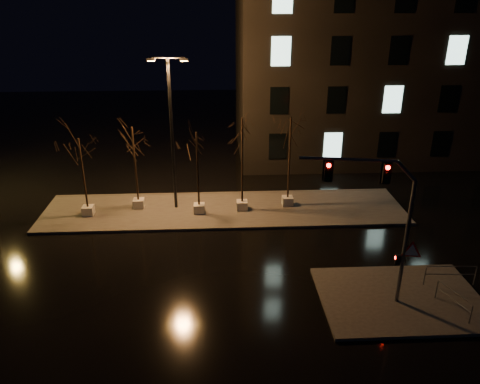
{
  "coord_description": "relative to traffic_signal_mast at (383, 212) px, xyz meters",
  "views": [
    {
      "loc": [
        -0.41,
        -20.07,
        12.4
      ],
      "look_at": [
        0.77,
        2.35,
        2.8
      ],
      "focal_mm": 35.0,
      "sensor_mm": 36.0,
      "label": 1
    }
  ],
  "objects": [
    {
      "name": "sidewalk_corner",
      "position": [
        1.31,
        0.07,
        -4.28
      ],
      "size": [
        7.0,
        5.0,
        0.15
      ],
      "primitive_type": "cube",
      "color": "#45423E",
      "rests_on": "ground"
    },
    {
      "name": "traffic_signal_mast",
      "position": [
        0.0,
        0.0,
        0.0
      ],
      "size": [
        5.18,
        1.0,
        6.41
      ],
      "rotation": [
        0.0,
        0.0,
        -0.17
      ],
      "color": "slate",
      "rests_on": "sidewalk_corner"
    },
    {
      "name": "building",
      "position": [
        7.81,
        21.57,
        3.14
      ],
      "size": [
        25.0,
        12.0,
        15.0
      ],
      "primitive_type": "cube",
      "color": "black",
      "rests_on": "ground"
    },
    {
      "name": "tree_1",
      "position": [
        -11.47,
        10.02,
        -0.22
      ],
      "size": [
        1.8,
        1.8,
        5.26
      ],
      "color": "silver",
      "rests_on": "median"
    },
    {
      "name": "tree_4",
      "position": [
        -2.24,
        9.92,
        0.13
      ],
      "size": [
        1.8,
        1.8,
        5.72
      ],
      "color": "silver",
      "rests_on": "median"
    },
    {
      "name": "ground",
      "position": [
        -6.19,
        3.57,
        -4.36
      ],
      "size": [
        90.0,
        90.0,
        0.0
      ],
      "primitive_type": "plane",
      "color": "black",
      "rests_on": "ground"
    },
    {
      "name": "tree_3",
      "position": [
        -5.11,
        9.42,
        0.25
      ],
      "size": [
        1.8,
        1.8,
        5.88
      ],
      "color": "silver",
      "rests_on": "median"
    },
    {
      "name": "tree_2",
      "position": [
        -7.72,
        9.1,
        -0.3
      ],
      "size": [
        1.8,
        1.8,
        5.15
      ],
      "color": "silver",
      "rests_on": "median"
    },
    {
      "name": "streetlight_main",
      "position": [
        -9.18,
        9.97,
        1.0
      ],
      "size": [
        2.25,
        0.35,
        9.03
      ],
      "rotation": [
        0.0,
        0.0,
        -0.04
      ],
      "color": "black",
      "rests_on": "median"
    },
    {
      "name": "guard_rail_a",
      "position": [
        3.81,
        0.88,
        -3.56
      ],
      "size": [
        2.31,
        0.18,
        1.0
      ],
      "rotation": [
        0.0,
        0.0,
        -0.06
      ],
      "color": "slate",
      "rests_on": "sidewalk_corner"
    },
    {
      "name": "tree_0",
      "position": [
        -14.33,
        9.15,
        -0.52
      ],
      "size": [
        1.8,
        1.8,
        4.86
      ],
      "color": "silver",
      "rests_on": "median"
    },
    {
      "name": "guard_rail_b",
      "position": [
        3.1,
        -0.91,
        -3.63
      ],
      "size": [
        0.66,
        1.79,
        0.9
      ],
      "rotation": [
        0.0,
        0.0,
        1.91
      ],
      "color": "slate",
      "rests_on": "sidewalk_corner"
    },
    {
      "name": "median",
      "position": [
        -6.19,
        9.57,
        -4.28
      ],
      "size": [
        22.0,
        5.0,
        0.15
      ],
      "primitive_type": "cube",
      "color": "#45423E",
      "rests_on": "ground"
    }
  ]
}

